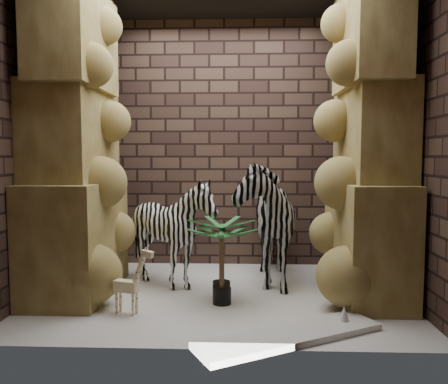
{
  "coord_description": "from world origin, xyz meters",
  "views": [
    {
      "loc": [
        0.21,
        -4.26,
        1.35
      ],
      "look_at": [
        0.04,
        0.15,
        0.99
      ],
      "focal_mm": 35.79,
      "sensor_mm": 36.0,
      "label": 1
    }
  ],
  "objects_px": {
    "palm_back": "(222,265)",
    "zebra_right": "(262,210)",
    "zebra_left": "(172,238)",
    "surfboard": "(290,336)",
    "giraffe_toy": "(126,279)",
    "palm_front": "(221,257)"
  },
  "relations": [
    {
      "from": "zebra_right",
      "to": "surfboard",
      "type": "xyz_separation_m",
      "value": [
        0.14,
        -1.58,
        -0.74
      ]
    },
    {
      "from": "zebra_left",
      "to": "palm_back",
      "type": "bearing_deg",
      "value": -49.36
    },
    {
      "from": "giraffe_toy",
      "to": "palm_back",
      "type": "relative_size",
      "value": 0.86
    },
    {
      "from": "zebra_right",
      "to": "palm_front",
      "type": "height_order",
      "value": "zebra_right"
    },
    {
      "from": "zebra_right",
      "to": "palm_front",
      "type": "relative_size",
      "value": 1.99
    },
    {
      "from": "giraffe_toy",
      "to": "palm_back",
      "type": "bearing_deg",
      "value": 37.25
    },
    {
      "from": "giraffe_toy",
      "to": "surfboard",
      "type": "height_order",
      "value": "giraffe_toy"
    },
    {
      "from": "zebra_left",
      "to": "palm_front",
      "type": "distance_m",
      "value": 0.62
    },
    {
      "from": "zebra_left",
      "to": "palm_back",
      "type": "height_order",
      "value": "zebra_left"
    },
    {
      "from": "zebra_right",
      "to": "zebra_left",
      "type": "distance_m",
      "value": 1.01
    },
    {
      "from": "zebra_left",
      "to": "surfboard",
      "type": "height_order",
      "value": "zebra_left"
    },
    {
      "from": "zebra_right",
      "to": "surfboard",
      "type": "relative_size",
      "value": 1.04
    },
    {
      "from": "zebra_left",
      "to": "palm_back",
      "type": "distance_m",
      "value": 0.76
    },
    {
      "from": "palm_back",
      "to": "surfboard",
      "type": "relative_size",
      "value": 0.49
    },
    {
      "from": "giraffe_toy",
      "to": "zebra_left",
      "type": "bearing_deg",
      "value": 88.81
    },
    {
      "from": "giraffe_toy",
      "to": "surfboard",
      "type": "xyz_separation_m",
      "value": [
        1.34,
        -0.48,
        -0.28
      ]
    },
    {
      "from": "zebra_right",
      "to": "zebra_left",
      "type": "relative_size",
      "value": 1.35
    },
    {
      "from": "zebra_left",
      "to": "palm_front",
      "type": "relative_size",
      "value": 1.47
    },
    {
      "from": "giraffe_toy",
      "to": "palm_back",
      "type": "height_order",
      "value": "palm_back"
    },
    {
      "from": "giraffe_toy",
      "to": "palm_back",
      "type": "distance_m",
      "value": 0.86
    },
    {
      "from": "palm_back",
      "to": "zebra_right",
      "type": "bearing_deg",
      "value": 63.35
    },
    {
      "from": "zebra_left",
      "to": "giraffe_toy",
      "type": "distance_m",
      "value": 0.88
    }
  ]
}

